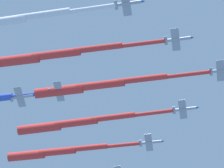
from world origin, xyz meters
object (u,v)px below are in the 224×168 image
Objects in this scene: jet_port_mid at (57,152)px; jet_lead at (99,85)px; jet_starboard_inner at (55,55)px; jet_port_inner at (75,123)px.

jet_lead is at bearing 42.12° from jet_port_mid.
jet_port_mid is (-46.11, -15.53, -0.23)m from jet_starboard_inner.
jet_port_inner is 1.10× the size of jet_port_mid.
jet_starboard_inner is at bearing 18.62° from jet_port_mid.
jet_port_inner is at bearing -137.12° from jet_lead.
jet_port_mid is at bearing -138.74° from jet_port_inner.
jet_lead reaches higher than jet_starboard_inner.
jet_port_mid is at bearing -137.88° from jet_lead.
jet_starboard_inner reaches higher than jet_port_mid.
jet_port_inner is 1.00× the size of jet_starboard_inner.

